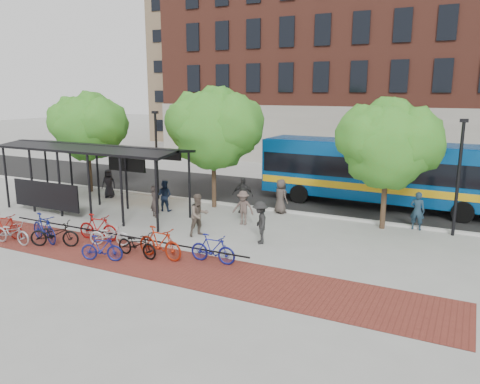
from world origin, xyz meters
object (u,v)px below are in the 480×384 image
at_px(tree_b, 215,125).
at_px(bike_5, 98,227).
at_px(pedestrian_0, 109,183).
at_px(bike_6, 110,235).
at_px(pedestrian_7, 417,211).
at_px(bike_7, 102,248).
at_px(tree_a, 88,124).
at_px(pedestrian_4, 243,195).
at_px(bike_2, 12,232).
at_px(lamp_post_right, 459,174).
at_px(bike_11, 213,249).
at_px(pedestrian_8, 199,215).
at_px(pedestrian_1, 155,201).
at_px(bus, 382,170).
at_px(bike_8, 137,244).
at_px(bike_1, 4,226).
at_px(pedestrian_3, 243,208).
at_px(pedestrian_9, 260,222).
at_px(pedestrian_2, 165,196).
at_px(tree_c, 390,141).
at_px(pedestrian_6, 281,196).
at_px(lamp_post_left, 157,152).
at_px(bike_9, 160,243).
at_px(bike_3, 44,228).
at_px(bike_4, 54,234).
at_px(bus_shelter, 91,156).

relative_size(tree_b, bike_5, 3.41).
relative_size(tree_b, pedestrian_0, 3.81).
bearing_deg(bike_6, pedestrian_7, -73.48).
height_order(bike_7, pedestrian_7, pedestrian_7).
height_order(tree_a, pedestrian_4, tree_a).
bearing_deg(bike_6, bike_2, 94.89).
distance_m(lamp_post_right, bike_11, 11.19).
bearing_deg(bike_7, pedestrian_8, -39.59).
height_order(pedestrian_0, pedestrian_1, pedestrian_0).
height_order(bus, bike_2, bus).
xyz_separation_m(bike_5, bike_8, (2.80, -0.90, -0.07)).
bearing_deg(bike_8, bike_1, 100.92).
height_order(pedestrian_3, pedestrian_4, pedestrian_4).
xyz_separation_m(bike_1, pedestrian_0, (-1.47, 8.16, 0.29)).
xyz_separation_m(bike_11, pedestrian_9, (0.63, 2.87, 0.35)).
relative_size(bike_1, pedestrian_0, 1.10).
distance_m(pedestrian_1, pedestrian_8, 3.99).
xyz_separation_m(bike_6, pedestrian_2, (-1.29, 5.68, 0.38)).
bearing_deg(bike_2, tree_c, -58.98).
bearing_deg(pedestrian_9, tree_a, -139.15).
bearing_deg(pedestrian_0, tree_b, -15.22).
height_order(pedestrian_4, pedestrian_9, pedestrian_4).
distance_m(bike_1, pedestrian_8, 8.40).
distance_m(bus, pedestrian_6, 5.93).
distance_m(lamp_post_left, bike_9, 10.47).
bearing_deg(bike_2, pedestrian_0, 12.10).
height_order(lamp_post_right, bike_9, lamp_post_right).
distance_m(bike_1, pedestrian_9, 11.05).
bearing_deg(pedestrian_2, bike_7, 99.86).
xyz_separation_m(tree_b, pedestrian_8, (1.87, -4.83, -3.52)).
distance_m(pedestrian_3, pedestrian_4, 2.28).
height_order(pedestrian_3, pedestrian_7, pedestrian_7).
distance_m(lamp_post_left, bike_2, 9.83).
bearing_deg(bike_3, pedestrian_8, -38.94).
xyz_separation_m(bike_2, bike_4, (1.85, 0.56, 0.03)).
bearing_deg(pedestrian_2, bike_9, 116.45).
distance_m(bike_2, pedestrian_3, 10.09).
xyz_separation_m(tree_c, pedestrian_1, (-10.75, -3.19, -3.24)).
distance_m(bike_2, bike_5, 3.49).
bearing_deg(bike_8, pedestrian_4, -0.70).
height_order(bus_shelter, pedestrian_1, bus_shelter).
height_order(bike_2, bike_4, bike_4).
bearing_deg(pedestrian_0, pedestrian_4, -19.11).
xyz_separation_m(tree_b, pedestrian_0, (-6.90, -0.81, -3.61)).
bearing_deg(pedestrian_3, pedestrian_7, 17.09).
bearing_deg(pedestrian_8, lamp_post_right, -33.02).
bearing_deg(pedestrian_0, tree_c, -19.00).
bearing_deg(lamp_post_right, bike_5, -150.90).
relative_size(lamp_post_left, pedestrian_8, 2.72).
bearing_deg(pedestrian_6, pedestrian_1, 61.16).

